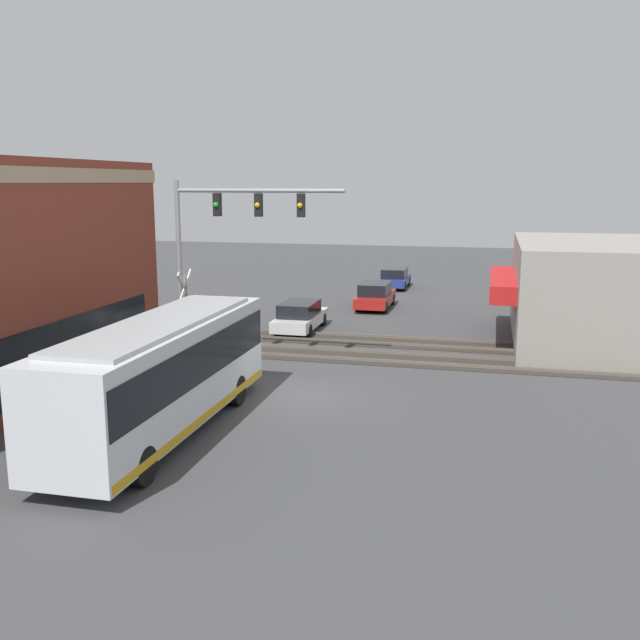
% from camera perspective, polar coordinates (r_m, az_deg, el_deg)
% --- Properties ---
extents(ground_plane, '(120.00, 120.00, 0.00)m').
position_cam_1_polar(ground_plane, '(24.92, -1.87, -6.09)').
color(ground_plane, '#424244').
extents(shop_building, '(11.10, 9.61, 4.67)m').
position_cam_1_polar(shop_building, '(35.08, 22.12, 2.02)').
color(shop_building, gray).
rests_on(shop_building, ground).
extents(city_bus, '(10.62, 2.59, 3.40)m').
position_cam_1_polar(city_bus, '(21.28, -12.53, -4.10)').
color(city_bus, silver).
rests_on(city_bus, ground).
extents(traffic_signal_gantry, '(0.42, 6.94, 7.38)m').
position_cam_1_polar(traffic_signal_gantry, '(28.63, -7.62, 7.13)').
color(traffic_signal_gantry, gray).
rests_on(traffic_signal_gantry, ground).
extents(crossing_signal, '(1.41, 1.18, 3.81)m').
position_cam_1_polar(crossing_signal, '(29.60, -10.68, 1.03)').
color(crossing_signal, gray).
rests_on(crossing_signal, ground).
extents(rail_track_near, '(2.60, 60.00, 0.15)m').
position_cam_1_polar(rail_track_near, '(30.52, 1.14, -2.83)').
color(rail_track_near, '#332D28').
rests_on(rail_track_near, ground).
extents(rail_track_far, '(2.60, 60.00, 0.15)m').
position_cam_1_polar(rail_track_far, '(33.57, 2.33, -1.56)').
color(rail_track_far, '#332D28').
rests_on(rail_track_far, ground).
extents(parked_car_white, '(4.76, 1.82, 1.47)m').
position_cam_1_polar(parked_car_white, '(35.54, -1.60, 0.24)').
color(parked_car_white, silver).
rests_on(parked_car_white, ground).
extents(parked_car_red, '(4.65, 1.82, 1.54)m').
position_cam_1_polar(parked_car_red, '(42.00, 4.44, 1.90)').
color(parked_car_red, '#B21E19').
rests_on(parked_car_red, ground).
extents(parked_car_blue, '(4.28, 1.82, 1.39)m').
position_cam_1_polar(parked_car_blue, '(50.33, 6.00, 3.31)').
color(parked_car_blue, navy).
rests_on(parked_car_blue, ground).
extents(pedestrian_at_crossing, '(0.34, 0.34, 1.71)m').
position_cam_1_polar(pedestrian_at_crossing, '(28.92, -8.79, -2.02)').
color(pedestrian_at_crossing, '#473828').
rests_on(pedestrian_at_crossing, ground).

